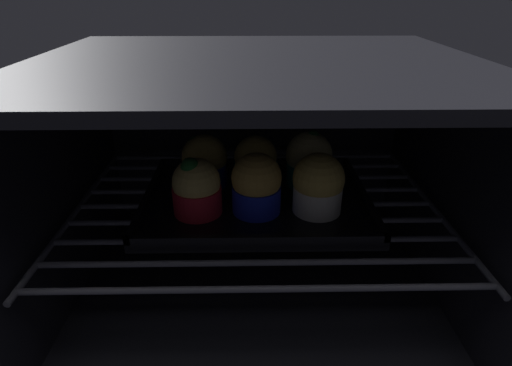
{
  "coord_description": "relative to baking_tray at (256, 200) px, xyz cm",
  "views": [
    {
      "loc": [
        -0.93,
        -32.39,
        44.66
      ],
      "look_at": [
        0.0,
        21.77,
        17.51
      ],
      "focal_mm": 28.55,
      "sensor_mm": 36.0,
      "label": 1
    }
  ],
  "objects": [
    {
      "name": "muffin_row0_col1",
      "position": [
        0.39,
        -4.11,
        4.56
      ],
      "size": [
        6.98,
        6.98,
        8.67
      ],
      "color": "#1928B7",
      "rests_on": "baking_tray"
    },
    {
      "name": "muffin_row1_col1",
      "position": [
        -0.33,
        4.1,
        4.2
      ],
      "size": [
        6.85,
        6.85,
        8.1
      ],
      "color": "#0C8C84",
      "rests_on": "baking_tray"
    },
    {
      "name": "baking_tray",
      "position": [
        0.0,
        0.0,
        0.0
      ],
      "size": [
        33.18,
        24.86,
        2.2
      ],
      "color": "black",
      "rests_on": "oven_rack"
    },
    {
      "name": "oven_cavity",
      "position": [
        0.0,
        4.47,
        2.31
      ],
      "size": [
        59.0,
        47.0,
        37.0
      ],
      "color": "black",
      "rests_on": "ground"
    },
    {
      "name": "muffin_row1_col2",
      "position": [
        8.33,
        4.18,
        4.6
      ],
      "size": [
        7.27,
        7.27,
        8.97
      ],
      "color": "#0C8C84",
      "rests_on": "baking_tray"
    },
    {
      "name": "oven_rack",
      "position": [
        0.0,
        0.23,
        -1.09
      ],
      "size": [
        54.8,
        42.0,
        0.8
      ],
      "color": "#51515B",
      "rests_on": "oven_cavity"
    },
    {
      "name": "muffin_row0_col0",
      "position": [
        -8.26,
        -4.31,
        4.26
      ],
      "size": [
        6.85,
        6.85,
        8.53
      ],
      "color": "red",
      "rests_on": "baking_tray"
    },
    {
      "name": "muffin_row1_col0",
      "position": [
        -8.0,
        4.41,
        4.34
      ],
      "size": [
        7.13,
        7.13,
        8.25
      ],
      "color": "#1928B7",
      "rests_on": "baking_tray"
    },
    {
      "name": "muffin_row0_col2",
      "position": [
        8.54,
        -4.18,
        4.55
      ],
      "size": [
        7.19,
        7.19,
        8.62
      ],
      "color": "silver",
      "rests_on": "baking_tray"
    }
  ]
}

